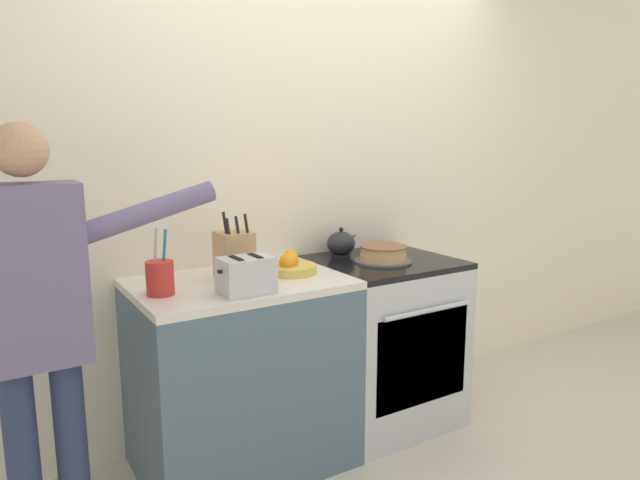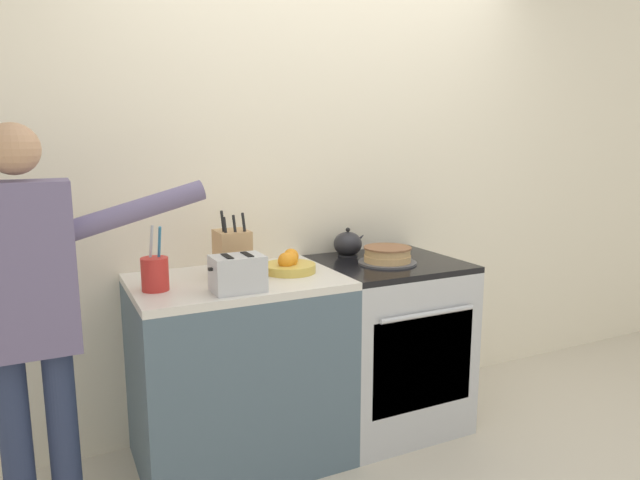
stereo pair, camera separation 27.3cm
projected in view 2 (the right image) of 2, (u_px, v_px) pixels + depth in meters
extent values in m
plane|color=beige|center=(381.00, 461.00, 2.74)|extent=(16.00, 16.00, 0.00)
cube|color=silver|center=(318.00, 181.00, 3.10)|extent=(8.00, 0.04, 2.60)
cube|color=#4C6070|center=(239.00, 374.00, 2.69)|extent=(0.95, 0.66, 0.86)
cube|color=silver|center=(237.00, 282.00, 2.61)|extent=(0.95, 0.66, 0.03)
cube|color=#B7BABF|center=(387.00, 345.00, 3.05)|extent=(0.71, 0.66, 0.87)
cube|color=black|center=(423.00, 363.00, 2.76)|extent=(0.58, 0.01, 0.48)
cylinder|color=#B7BABF|center=(428.00, 314.00, 2.70)|extent=(0.53, 0.02, 0.02)
cube|color=black|center=(389.00, 264.00, 2.97)|extent=(0.71, 0.66, 0.03)
cylinder|color=#4C4C51|center=(387.00, 262.00, 2.91)|extent=(0.30, 0.30, 0.01)
cylinder|color=tan|center=(387.00, 258.00, 2.91)|extent=(0.24, 0.24, 0.03)
cylinder|color=tan|center=(388.00, 252.00, 2.90)|extent=(0.23, 0.23, 0.03)
cylinder|color=brown|center=(388.00, 248.00, 2.90)|extent=(0.24, 0.24, 0.01)
cylinder|color=#232328|center=(348.00, 255.00, 3.10)|extent=(0.11, 0.11, 0.01)
ellipsoid|color=#232328|center=(348.00, 244.00, 3.09)|extent=(0.15, 0.15, 0.13)
cone|color=#232328|center=(359.00, 239.00, 3.12)|extent=(0.08, 0.03, 0.07)
sphere|color=black|center=(348.00, 230.00, 3.08)|extent=(0.02, 0.02, 0.02)
cube|color=tan|center=(232.00, 254.00, 2.62)|extent=(0.15, 0.16, 0.22)
cylinder|color=black|center=(225.00, 225.00, 2.54)|extent=(0.01, 0.03, 0.07)
cylinder|color=black|center=(234.00, 224.00, 2.56)|extent=(0.01, 0.04, 0.08)
cylinder|color=black|center=(244.00, 222.00, 2.58)|extent=(0.01, 0.04, 0.09)
cylinder|color=black|center=(223.00, 221.00, 2.57)|extent=(0.01, 0.04, 0.10)
cylinder|color=red|center=(155.00, 274.00, 2.39)|extent=(0.11, 0.11, 0.14)
cylinder|color=#B7BABF|center=(151.00, 252.00, 2.39)|extent=(0.04, 0.02, 0.23)
cylinder|color=teal|center=(159.00, 252.00, 2.39)|extent=(0.02, 0.06, 0.22)
cylinder|color=gold|center=(290.00, 268.00, 2.72)|extent=(0.25, 0.25, 0.04)
sphere|color=orange|center=(290.00, 260.00, 2.71)|extent=(0.08, 0.08, 0.08)
sphere|color=orange|center=(291.00, 256.00, 2.79)|extent=(0.08, 0.08, 0.08)
sphere|color=orange|center=(286.00, 261.00, 2.69)|extent=(0.08, 0.08, 0.08)
cube|color=#B7BABF|center=(238.00, 274.00, 2.38)|extent=(0.21, 0.15, 0.15)
cube|color=black|center=(227.00, 256.00, 2.34)|extent=(0.03, 0.11, 0.00)
cube|color=black|center=(247.00, 254.00, 2.38)|extent=(0.03, 0.11, 0.00)
cube|color=black|center=(210.00, 269.00, 2.32)|extent=(0.02, 0.02, 0.01)
cylinder|color=#283351|center=(17.00, 452.00, 2.12)|extent=(0.11, 0.11, 0.76)
cylinder|color=#283351|center=(64.00, 442.00, 2.19)|extent=(0.11, 0.11, 0.76)
cube|color=slate|center=(24.00, 269.00, 2.03)|extent=(0.34, 0.20, 0.63)
cylinder|color=slate|center=(136.00, 210.00, 2.17)|extent=(0.53, 0.08, 0.22)
sphere|color=tan|center=(13.00, 149.00, 1.95)|extent=(0.18, 0.18, 0.18)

